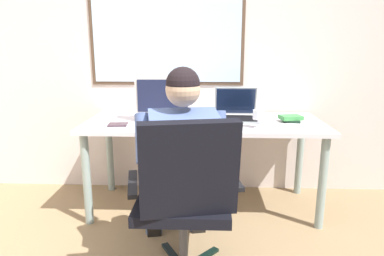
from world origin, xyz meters
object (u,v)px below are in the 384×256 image
Objects in this scene: cd_case at (118,124)px; office_chair at (186,192)px; desk at (204,131)px; book_stack at (291,118)px; person_seated at (180,161)px; crt_monitor at (163,97)px; wine_glass at (258,116)px; laptop at (236,111)px.

office_chair is at bearing -54.98° from cd_case.
book_stack reaches higher than desk.
crt_monitor is (-0.19, 0.71, 0.29)m from person_seated.
book_stack is at bearing 51.56° from office_chair.
wine_glass is at bearing -143.01° from book_stack.
office_chair reaches higher than book_stack.
cd_case is (-0.56, 0.80, 0.18)m from office_chair.
wine_glass is 0.86× the size of cd_case.
office_chair reaches higher than cd_case.
crt_monitor is 3.26× the size of wine_glass.
laptop is 2.65× the size of wine_glass.
office_chair is (-0.09, -0.97, -0.09)m from desk.
book_stack is at bearing -13.84° from laptop.
desk is 10.03× the size of book_stack.
crt_monitor reaches higher than desk.
crt_monitor is 2.81× the size of cd_case.
cd_case is at bearing 133.85° from person_seated.
wine_glass is 0.37m from book_stack.
person_seated reaches higher than laptop.
person_seated is at bearing -100.81° from desk.
person_seated is 0.75m from wine_glass.
cd_case is at bearing -151.64° from crt_monitor.
office_chair is 0.28m from person_seated.
cd_case is at bearing 125.02° from office_chair.
person_seated is 1.09m from book_stack.
crt_monitor is at bearing 179.39° from desk.
person_seated reaches higher than crt_monitor.
wine_glass is at bearing 42.77° from person_seated.
office_chair is 0.81× the size of person_seated.
person_seated is (-0.14, -0.71, -0.01)m from desk.
laptop reaches higher than book_stack.
laptop is at bearing 17.15° from cd_case.
book_stack is (0.69, 0.00, 0.11)m from desk.
laptop is (0.35, 1.08, 0.24)m from office_chair.
laptop reaches higher than desk.
desk is 0.48m from wine_glass.
laptop is 0.96m from cd_case.
office_chair is 6.39× the size of cd_case.
laptop is (0.26, 0.11, 0.15)m from desk.
office_chair is 5.25× the size of book_stack.
laptop is at bearing 166.16° from book_stack.
office_chair reaches higher than wine_glass.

